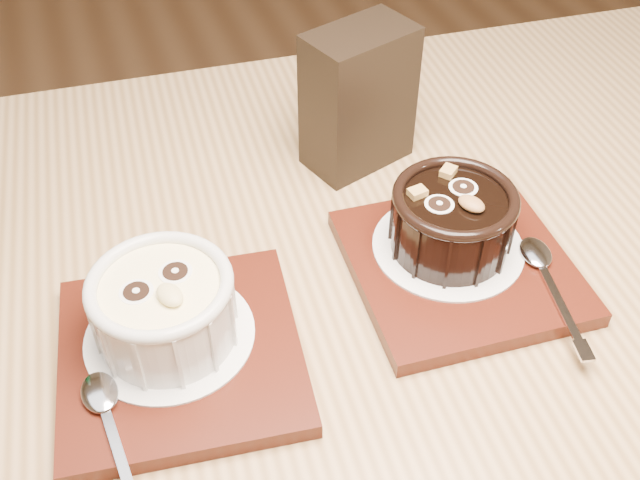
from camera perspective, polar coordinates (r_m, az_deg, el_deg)
The scene contains 10 objects.
table at distance 0.69m, azimuth 0.59°, elevation -10.00°, with size 1.25×0.87×0.75m.
tray_left at distance 0.59m, azimuth -10.53°, elevation -8.56°, with size 0.18×0.18×0.01m, color #46160B.
doily_left at distance 0.59m, azimuth -11.36°, elevation -7.11°, with size 0.13×0.13×0.00m, color white.
ramekin_white at distance 0.56m, azimuth -11.83°, elevation -4.91°, with size 0.11×0.11×0.06m.
spoon_left at distance 0.54m, azimuth -15.59°, elevation -13.84°, with size 0.03×0.13×0.01m, color silver, non-canonical shape.
tray_right at distance 0.65m, azimuth 10.57°, elevation -1.96°, with size 0.18×0.18×0.01m, color #46160B.
doily_right at distance 0.65m, azimuth 9.72°, elevation -0.47°, with size 0.13×0.13×0.00m, color white.
ramekin_dark at distance 0.63m, azimuth 10.07°, elevation 1.69°, with size 0.10×0.10×0.06m.
spoon_right at distance 0.64m, azimuth 17.15°, elevation -3.08°, with size 0.03×0.13×0.01m, color silver, non-canonical shape.
condiment_stand at distance 0.73m, azimuth 2.94°, elevation 10.71°, with size 0.10×0.06×0.14m, color black.
Camera 1 is at (0.08, -0.55, 1.21)m, focal length 42.00 mm.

